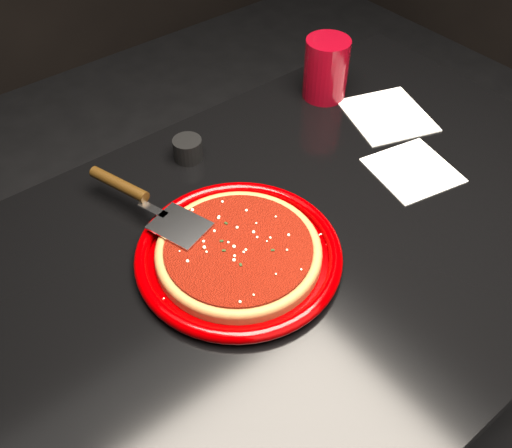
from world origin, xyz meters
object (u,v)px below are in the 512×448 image
Objects in this scene: table at (299,346)px; plate at (239,254)px; ramekin at (188,149)px; pizza_server at (148,202)px; cup at (326,69)px.

plate reaches higher than table.
plate is (-0.14, 0.02, 0.39)m from table.
ramekin reaches higher than table.
plate is 1.11× the size of pizza_server.
cup reaches higher than ramekin.
plate is at bearing 171.12° from table.
plate is 2.56× the size of cup.
table is 3.57× the size of plate.
table is 0.41m from plate.
cup is 2.34× the size of ramekin.
ramekin is (-0.35, 0.01, -0.04)m from cup.
cup reaches higher than table.
table is 3.97× the size of pizza_server.
plate is at bearing -149.11° from cup.
pizza_server is (-0.06, 0.17, 0.03)m from plate.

